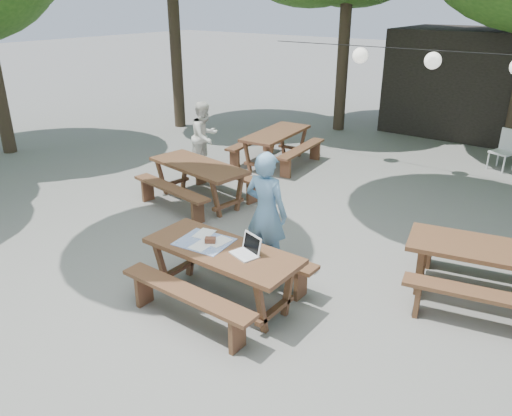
{
  "coord_description": "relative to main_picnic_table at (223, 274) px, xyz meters",
  "views": [
    {
      "loc": [
        3.16,
        -4.5,
        3.6
      ],
      "look_at": [
        -0.42,
        0.3,
        1.05
      ],
      "focal_mm": 35.0,
      "sensor_mm": 36.0,
      "label": 1
    }
  ],
  "objects": [
    {
      "name": "laptop",
      "position": [
        0.34,
        0.07,
        0.42
      ],
      "size": [
        0.39,
        0.34,
        0.24
      ],
      "rotation": [
        0.0,
        0.0,
        -0.29
      ],
      "color": "white",
      "rests_on": "main_picnic_table"
    },
    {
      "name": "woman",
      "position": [
        -0.05,
        1.0,
        0.48
      ],
      "size": [
        0.66,
        0.45,
        1.74
      ],
      "primitive_type": "imported",
      "rotation": [
        0.0,
        0.0,
        3.2
      ],
      "color": "#74A6D3",
      "rests_on": "ground"
    },
    {
      "name": "tabletop_clutter",
      "position": [
        -0.27,
        0.01,
        0.37
      ],
      "size": [
        0.71,
        0.64,
        0.08
      ],
      "color": "#3258AD",
      "rests_on": "main_picnic_table"
    },
    {
      "name": "ground",
      "position": [
        0.42,
        0.4,
        -0.39
      ],
      "size": [
        80.0,
        80.0,
        0.0
      ],
      "primitive_type": "plane",
      "color": "slate",
      "rests_on": "ground"
    },
    {
      "name": "paper_lanterns",
      "position": [
        0.23,
        6.4,
        2.02
      ],
      "size": [
        9.0,
        0.34,
        0.38
      ],
      "color": "black",
      "rests_on": "ground"
    },
    {
      "name": "picnic_table_ne",
      "position": [
        2.67,
        1.99,
        0.0
      ],
      "size": [
        2.2,
        1.96,
        0.75
      ],
      "rotation": [
        0.0,
        0.0,
        0.22
      ],
      "color": "#4F351B",
      "rests_on": "ground"
    },
    {
      "name": "plastic_chair",
      "position": [
        1.61,
        7.75,
        -0.13
      ],
      "size": [
        0.56,
        0.56,
        0.9
      ],
      "rotation": [
        0.0,
        0.0,
        -0.35
      ],
      "color": "silver",
      "rests_on": "ground"
    },
    {
      "name": "picnic_table_nw",
      "position": [
        -2.51,
        2.29,
        0.0
      ],
      "size": [
        2.1,
        1.83,
        0.75
      ],
      "rotation": [
        0.0,
        0.0,
        -0.14
      ],
      "color": "#4F351B",
      "rests_on": "ground"
    },
    {
      "name": "pavilion",
      "position": [
        0.92,
        10.9,
        1.01
      ],
      "size": [
        6.0,
        3.0,
        2.8
      ],
      "primitive_type": "cube",
      "color": "black",
      "rests_on": "ground"
    },
    {
      "name": "second_person",
      "position": [
        -3.67,
        3.76,
        0.38
      ],
      "size": [
        0.59,
        0.75,
        1.54
      ],
      "primitive_type": "imported",
      "rotation": [
        0.0,
        0.0,
        1.58
      ],
      "color": "white",
      "rests_on": "ground"
    },
    {
      "name": "main_picnic_table",
      "position": [
        0.0,
        0.0,
        0.0
      ],
      "size": [
        2.0,
        1.58,
        0.75
      ],
      "color": "#4F351B",
      "rests_on": "ground"
    },
    {
      "name": "picnic_table_far_w",
      "position": [
        -2.7,
        5.09,
        0.0
      ],
      "size": [
        1.76,
        2.07,
        0.75
      ],
      "rotation": [
        0.0,
        0.0,
        1.67
      ],
      "color": "#4F351B",
      "rests_on": "ground"
    }
  ]
}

